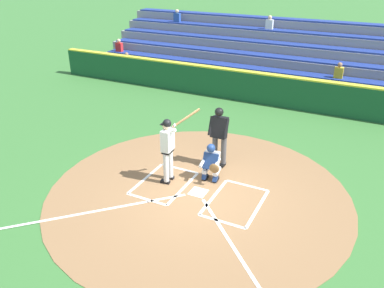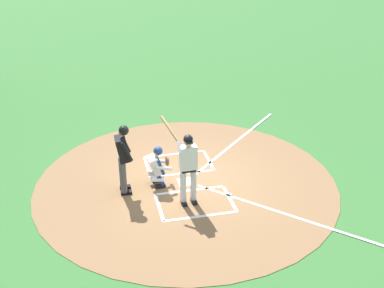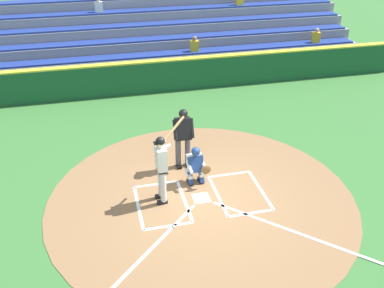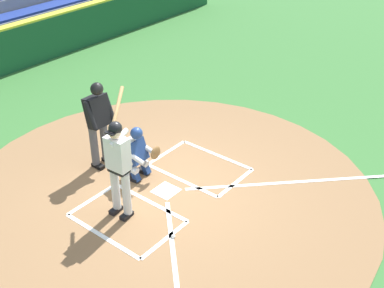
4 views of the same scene
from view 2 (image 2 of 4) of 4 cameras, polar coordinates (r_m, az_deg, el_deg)
ground_plane at (r=12.84m, az=-0.70°, el=-4.57°), size 120.00×120.00×0.00m
dirt_circle at (r=12.84m, az=-0.70°, el=-4.55°), size 8.00×8.00×0.01m
home_plate_and_chalk at (r=13.02m, az=3.10°, el=-4.07°), size 7.93×4.91×0.01m
batter at (r=11.43m, az=-0.52°, el=-2.41°), size 0.91×0.75×2.13m
catcher at (r=12.47m, az=-4.10°, el=-2.54°), size 0.62×0.61×1.13m
plate_umpire at (r=12.02m, az=-8.22°, el=-1.28°), size 0.58×0.41×1.86m
baseball at (r=12.27m, az=4.70°, el=-6.06°), size 0.07×0.07×0.07m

